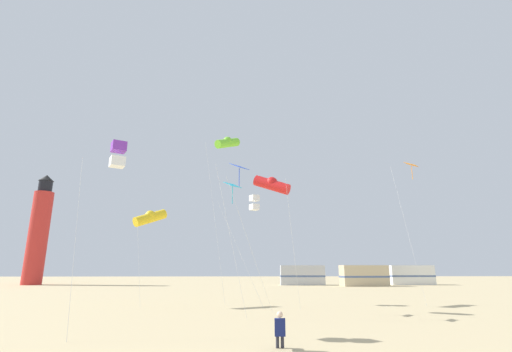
# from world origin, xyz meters

# --- Properties ---
(kite_flyer_standing) EXTENTS (0.35, 0.52, 1.16)m
(kite_flyer_standing) POSITION_xyz_m (1.74, 6.02, 0.61)
(kite_flyer_standing) COLOR navy
(kite_flyer_standing) RESTS_ON ground
(kite_tube_gold) EXTENTS (2.25, 2.27, 6.69)m
(kite_tube_gold) POSITION_xyz_m (-6.16, 19.60, 5.99)
(kite_tube_gold) COLOR silver
(kite_tube_gold) RESTS_ON ground
(kite_diamond_cyan) EXTENTS (3.04, 3.04, 7.75)m
(kite_diamond_cyan) POSITION_xyz_m (-0.12, 15.72, 7.25)
(kite_diamond_cyan) COLOR silver
(kite_diamond_cyan) RESTS_ON ground
(kite_tube_lime) EXTENTS (2.86, 2.96, 13.12)m
(kite_tube_lime) POSITION_xyz_m (-0.86, 21.62, 12.42)
(kite_tube_lime) COLOR silver
(kite_tube_lime) RESTS_ON ground
(kite_box_violet) EXTENTS (2.19, 2.27, 7.98)m
(kite_box_violet) POSITION_xyz_m (-5.09, 9.20, 7.39)
(kite_box_violet) COLOR silver
(kite_box_violet) RESTS_ON ground
(kite_diamond_orange) EXTENTS (1.99, 2.05, 10.49)m
(kite_diamond_orange) POSITION_xyz_m (13.47, 20.24, 9.83)
(kite_diamond_orange) COLOR silver
(kite_diamond_orange) RESTS_ON ground
(kite_diamond_blue) EXTENTS (1.98, 1.98, 8.50)m
(kite_diamond_blue) POSITION_xyz_m (0.22, 14.13, 7.97)
(kite_diamond_blue) COLOR silver
(kite_diamond_blue) RESTS_ON ground
(kite_tube_scarlet) EXTENTS (3.04, 2.58, 8.48)m
(kite_tube_scarlet) POSITION_xyz_m (2.35, 16.58, 7.78)
(kite_tube_scarlet) COLOR silver
(kite_tube_scarlet) RESTS_ON ground
(kite_box_white) EXTENTS (3.31, 3.19, 7.91)m
(kite_box_white) POSITION_xyz_m (1.32, 20.93, 7.32)
(kite_box_white) COLOR silver
(kite_box_white) RESTS_ON ground
(lighthouse_distant) EXTENTS (2.80, 2.80, 16.80)m
(lighthouse_distant) POSITION_xyz_m (-30.97, 50.30, 7.84)
(lighthouse_distant) COLOR red
(lighthouse_distant) RESTS_ON ground
(rv_van_silver) EXTENTS (6.53, 2.61, 2.80)m
(rv_van_silver) POSITION_xyz_m (9.17, 48.45, 1.39)
(rv_van_silver) COLOR #B7BABF
(rv_van_silver) RESTS_ON ground
(rv_van_tan) EXTENTS (6.61, 2.85, 2.80)m
(rv_van_tan) POSITION_xyz_m (17.27, 45.10, 1.39)
(rv_van_tan) COLOR #C6B28C
(rv_van_tan) RESTS_ON ground
(rv_van_white) EXTENTS (6.47, 2.43, 2.80)m
(rv_van_white) POSITION_xyz_m (25.52, 48.73, 1.39)
(rv_van_white) COLOR white
(rv_van_white) RESTS_ON ground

